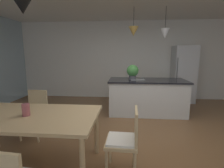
{
  "coord_description": "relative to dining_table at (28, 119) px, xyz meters",
  "views": [
    {
      "loc": [
        -0.24,
        -2.71,
        1.52
      ],
      "look_at": [
        -0.47,
        -0.1,
        1.07
      ],
      "focal_mm": 26.41,
      "sensor_mm": 36.0,
      "label": 1
    }
  ],
  "objects": [
    {
      "name": "ground_plane",
      "position": [
        1.53,
        0.75,
        -0.71
      ],
      "size": [
        10.0,
        8.4,
        0.04
      ],
      "primitive_type": "cube",
      "color": "brown"
    },
    {
      "name": "pendant_over_table",
      "position": [
        0.08,
        -0.01,
        1.42
      ],
      "size": [
        0.26,
        0.26,
        0.7
      ],
      "color": "black"
    },
    {
      "name": "kitchen_island",
      "position": [
        1.84,
        2.35,
        -0.23
      ],
      "size": [
        1.99,
        0.92,
        0.91
      ],
      "color": "silver",
      "rests_on": "ground_plane"
    },
    {
      "name": "wall_back_kitchen",
      "position": [
        1.53,
        4.01,
        0.66
      ],
      "size": [
        10.0,
        0.12,
        2.7
      ],
      "primitive_type": "cube",
      "color": "white",
      "rests_on": "ground_plane"
    },
    {
      "name": "vase_on_dining_table",
      "position": [
        0.01,
        -0.03,
        0.15
      ],
      "size": [
        0.1,
        0.1,
        0.16
      ],
      "color": "#994C51",
      "rests_on": "dining_table"
    },
    {
      "name": "chair_kitchen_end",
      "position": [
        1.29,
        -0.0,
        -0.22
      ],
      "size": [
        0.41,
        0.41,
        0.87
      ],
      "color": "tan",
      "rests_on": "ground_plane"
    },
    {
      "name": "pendant_over_island_aux",
      "position": [
        2.23,
        2.35,
        1.37
      ],
      "size": [
        0.21,
        0.21,
        0.77
      ],
      "color": "black"
    },
    {
      "name": "chair_far_left",
      "position": [
        -0.41,
        0.87,
        -0.22
      ],
      "size": [
        0.42,
        0.42,
        0.87
      ],
      "color": "tan",
      "rests_on": "ground_plane"
    },
    {
      "name": "potted_plant_on_island",
      "position": [
        1.46,
        2.35,
        0.42
      ],
      "size": [
        0.31,
        0.31,
        0.39
      ],
      "color": "#4C4C51",
      "rests_on": "kitchen_island"
    },
    {
      "name": "refrigerator",
      "position": [
        3.16,
        3.61,
        0.22
      ],
      "size": [
        0.68,
        0.67,
        1.83
      ],
      "color": "silver",
      "rests_on": "ground_plane"
    },
    {
      "name": "pendant_over_island_main",
      "position": [
        1.46,
        2.35,
        1.43
      ],
      "size": [
        0.25,
        0.25,
        0.69
      ],
      "color": "black"
    },
    {
      "name": "dining_table",
      "position": [
        0.0,
        0.0,
        0.0
      ],
      "size": [
        1.84,
        0.99,
        0.76
      ],
      "color": "tan",
      "rests_on": "ground_plane"
    }
  ]
}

